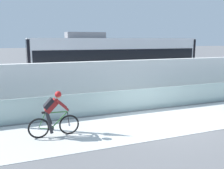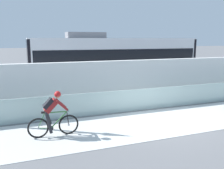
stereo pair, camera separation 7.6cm
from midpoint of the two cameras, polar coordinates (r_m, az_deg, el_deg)
ground_plane at (r=10.48m, az=11.92°, el=-8.46°), size 200.00×200.00×0.00m
bike_path_deck at (r=10.47m, az=11.93°, el=-8.43°), size 32.00×3.20×0.01m
glass_parapet at (r=11.87m, az=7.25°, el=-3.48°), size 32.00×0.05×1.03m
concrete_barrier_wall at (r=13.33m, az=3.73°, el=0.81°), size 32.00×0.36×2.26m
tram_rail_near at (r=15.80m, az=0.01°, el=-1.80°), size 32.00×0.08×0.01m
tram_rail_far at (r=17.12m, az=-1.67°, el=-0.85°), size 32.00×0.08×0.01m
tram at (r=16.35m, az=0.78°, el=5.31°), size 11.06×2.54×3.81m
cyclist_on_bike at (r=8.77m, az=-13.40°, el=-6.79°), size 1.77×0.58×1.61m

